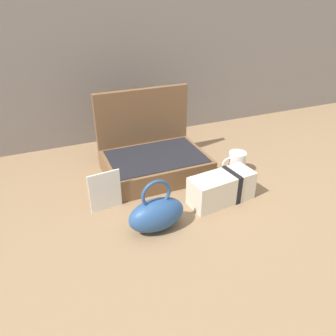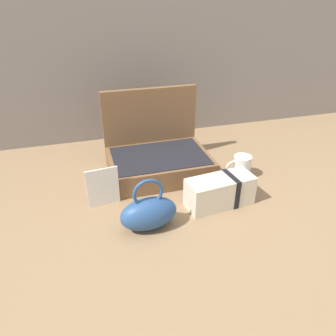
{
  "view_description": "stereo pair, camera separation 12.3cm",
  "coord_description": "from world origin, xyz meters",
  "px_view_note": "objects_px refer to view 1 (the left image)",
  "views": [
    {
      "loc": [
        -0.41,
        -1.01,
        0.7
      ],
      "look_at": [
        -0.0,
        -0.02,
        0.1
      ],
      "focal_mm": 34.59,
      "sensor_mm": 36.0,
      "label": 1
    },
    {
      "loc": [
        -0.3,
        -1.05,
        0.7
      ],
      "look_at": [
        -0.0,
        -0.02,
        0.1
      ],
      "focal_mm": 34.59,
      "sensor_mm": 36.0,
      "label": 2
    }
  ],
  "objects_px": {
    "cream_toiletry_bag": "(222,188)",
    "coffee_mug": "(236,162)",
    "open_suitcase": "(153,156)",
    "teal_pouch_handbag": "(157,214)",
    "info_card_left": "(105,191)"
  },
  "relations": [
    {
      "from": "teal_pouch_handbag",
      "to": "info_card_left",
      "type": "xyz_separation_m",
      "value": [
        -0.13,
        0.17,
        0.01
      ]
    },
    {
      "from": "teal_pouch_handbag",
      "to": "cream_toiletry_bag",
      "type": "height_order",
      "value": "teal_pouch_handbag"
    },
    {
      "from": "teal_pouch_handbag",
      "to": "cream_toiletry_bag",
      "type": "xyz_separation_m",
      "value": [
        0.28,
        0.06,
        -0.01
      ]
    },
    {
      "from": "coffee_mug",
      "to": "open_suitcase",
      "type": "bearing_deg",
      "value": 156.15
    },
    {
      "from": "info_card_left",
      "to": "open_suitcase",
      "type": "bearing_deg",
      "value": 31.41
    },
    {
      "from": "open_suitcase",
      "to": "cream_toiletry_bag",
      "type": "bearing_deg",
      "value": -62.57
    },
    {
      "from": "cream_toiletry_bag",
      "to": "coffee_mug",
      "type": "distance_m",
      "value": 0.23
    },
    {
      "from": "teal_pouch_handbag",
      "to": "cream_toiletry_bag",
      "type": "relative_size",
      "value": 0.77
    },
    {
      "from": "open_suitcase",
      "to": "coffee_mug",
      "type": "relative_size",
      "value": 3.73
    },
    {
      "from": "open_suitcase",
      "to": "info_card_left",
      "type": "relative_size",
      "value": 2.78
    },
    {
      "from": "open_suitcase",
      "to": "cream_toiletry_bag",
      "type": "relative_size",
      "value": 1.63
    },
    {
      "from": "teal_pouch_handbag",
      "to": "info_card_left",
      "type": "bearing_deg",
      "value": 126.46
    },
    {
      "from": "cream_toiletry_bag",
      "to": "info_card_left",
      "type": "relative_size",
      "value": 1.71
    },
    {
      "from": "open_suitcase",
      "to": "coffee_mug",
      "type": "xyz_separation_m",
      "value": [
        0.33,
        -0.14,
        -0.03
      ]
    },
    {
      "from": "open_suitcase",
      "to": "teal_pouch_handbag",
      "type": "height_order",
      "value": "open_suitcase"
    }
  ]
}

